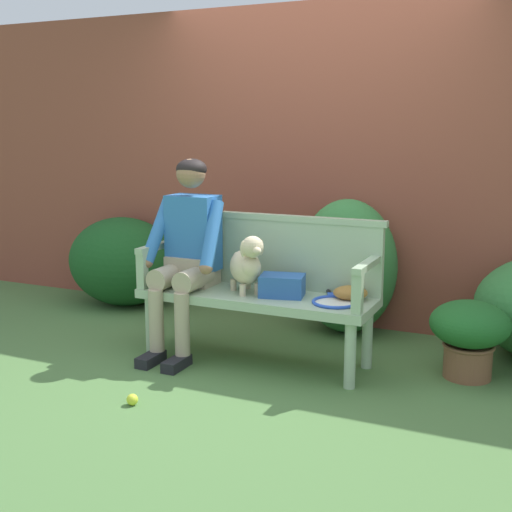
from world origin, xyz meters
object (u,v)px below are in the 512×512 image
object	(u,v)px
person_seated	(188,248)
dog_on_bench	(247,264)
potted_plant	(470,332)
tennis_racket	(334,301)
baseball_glove	(350,293)
garden_bench	(256,302)
tennis_ball	(132,400)
sports_bag	(282,285)

from	to	relation	value
person_seated	dog_on_bench	distance (m)	0.47
dog_on_bench	potted_plant	xyz separation A→B (m)	(1.38, 0.32, -0.37)
potted_plant	dog_on_bench	bearing A→B (deg)	-166.90
tennis_racket	baseball_glove	xyz separation A→B (m)	(0.07, 0.11, 0.04)
person_seated	tennis_racket	world-z (taller)	person_seated
garden_bench	tennis_racket	size ratio (longest dim) A/B	2.78
dog_on_bench	tennis_ball	size ratio (longest dim) A/B	6.05
tennis_racket	tennis_ball	xyz separation A→B (m)	(-0.88, -0.95, -0.45)
garden_bench	potted_plant	xyz separation A→B (m)	(1.33, 0.29, -0.11)
dog_on_bench	tennis_racket	size ratio (longest dim) A/B	0.70
baseball_glove	tennis_ball	bearing A→B (deg)	-149.93
person_seated	sports_bag	xyz separation A→B (m)	(0.70, 0.02, -0.20)
person_seated	sports_bag	size ratio (longest dim) A/B	4.80
person_seated	tennis_ball	distance (m)	1.19
person_seated	baseball_glove	world-z (taller)	person_seated
garden_bench	potted_plant	size ratio (longest dim) A/B	3.19
garden_bench	person_seated	world-z (taller)	person_seated
person_seated	sports_bag	world-z (taller)	person_seated
baseball_glove	garden_bench	bearing A→B (deg)	171.03
garden_bench	sports_bag	world-z (taller)	sports_bag
tennis_ball	person_seated	bearing A→B (deg)	100.57
sports_bag	potted_plant	world-z (taller)	sports_bag
dog_on_bench	baseball_glove	xyz separation A→B (m)	(0.67, 0.13, -0.15)
garden_bench	tennis_racket	distance (m)	0.55
garden_bench	tennis_ball	size ratio (longest dim) A/B	23.96
garden_bench	baseball_glove	world-z (taller)	baseball_glove
garden_bench	baseball_glove	size ratio (longest dim) A/B	7.19
garden_bench	dog_on_bench	bearing A→B (deg)	-145.45
person_seated	tennis_racket	size ratio (longest dim) A/B	2.36
garden_bench	potted_plant	distance (m)	1.37
person_seated	sports_bag	distance (m)	0.72
garden_bench	person_seated	size ratio (longest dim) A/B	1.18
tennis_ball	potted_plant	xyz separation A→B (m)	(1.67, 1.24, 0.26)
sports_bag	potted_plant	bearing A→B (deg)	14.01
tennis_racket	baseball_glove	bearing A→B (deg)	55.84
baseball_glove	tennis_ball	xyz separation A→B (m)	(-0.95, -1.05, -0.48)
dog_on_bench	tennis_ball	xyz separation A→B (m)	(-0.29, -0.92, -0.64)
sports_bag	potted_plant	size ratio (longest dim) A/B	0.56
baseball_glove	sports_bag	xyz separation A→B (m)	(-0.43, -0.09, 0.02)
dog_on_bench	sports_bag	bearing A→B (deg)	8.58
tennis_racket	potted_plant	world-z (taller)	tennis_racket
tennis_ball	tennis_racket	bearing A→B (deg)	47.08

